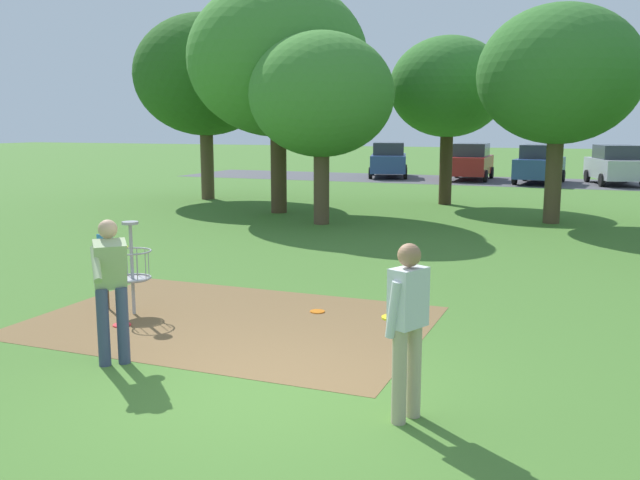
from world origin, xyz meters
name	(u,v)px	position (x,y,z in m)	size (l,w,h in m)	color
ground_plane	(263,390)	(0.00, 0.00, 0.00)	(160.00, 160.00, 0.00)	#47752D
dirt_tee_pad	(230,321)	(-1.59, 2.14, 0.00)	(5.52, 3.84, 0.01)	brown
disc_golf_basket	(129,264)	(-3.17, 1.98, 0.75)	(0.98, 0.58, 1.39)	#9E9EA3
player_foreground_watching	(111,282)	(-1.99, 0.10, 0.99)	(0.65, 1.09, 1.71)	#384260
player_throwing	(408,322)	(1.59, -0.15, 0.97)	(0.45, 0.49, 1.71)	tan
frisbee_near_basket	(317,312)	(-0.61, 3.07, 0.01)	(0.22, 0.22, 0.02)	orange
frisbee_mid_grass	(122,325)	(-2.90, 1.41, 0.01)	(0.25, 0.25, 0.02)	red
tree_near_left	(205,75)	(-10.39, 16.33, 4.57)	(5.19, 5.19, 6.79)	brown
tree_near_right	(278,60)	(-6.17, 13.63, 4.75)	(5.58, 5.58, 7.14)	#4C3823
tree_mid_left	(559,75)	(2.08, 14.36, 4.13)	(4.50, 4.50, 6.06)	brown
tree_mid_center	(322,95)	(-3.97, 11.77, 3.58)	(4.02, 4.02, 5.31)	brown
tree_far_center	(448,87)	(-1.71, 17.93, 4.04)	(4.05, 4.05, 5.79)	#422D1E
parking_lot_strip	(524,182)	(0.00, 28.80, 0.00)	(36.00, 6.00, 0.01)	#4C4C51
parked_car_leftmost	(389,160)	(-7.10, 29.47, 0.92)	(2.82, 4.52, 1.84)	#2D4784
parked_car_center_left	(471,162)	(-2.69, 29.24, 0.92)	(2.07, 4.25, 1.84)	maroon
parked_car_center_right	(540,164)	(0.72, 28.33, 0.92)	(2.26, 4.35, 1.84)	#2D4784
parked_car_rightmost	(615,165)	(4.04, 28.93, 0.92)	(2.80, 4.52, 1.84)	#B2B7BC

